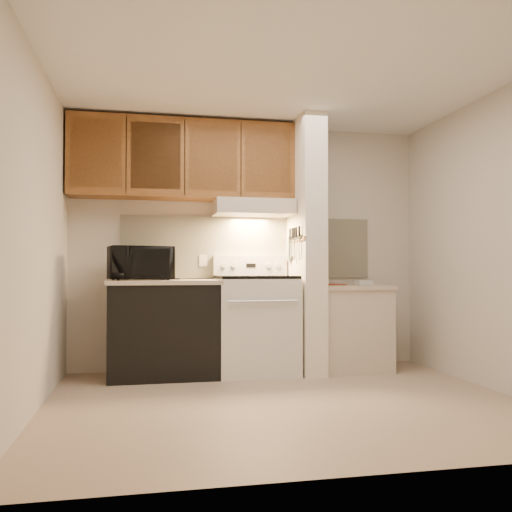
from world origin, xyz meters
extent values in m
plane|color=tan|center=(0.00, 0.00, 0.00)|extent=(3.60, 3.60, 0.00)
plane|color=white|center=(0.00, 0.00, 2.50)|extent=(3.60, 3.60, 0.00)
cube|color=beige|center=(0.00, 1.50, 1.25)|extent=(3.60, 2.50, 0.02)
cube|color=beige|center=(-1.80, 0.00, 1.25)|extent=(0.02, 3.00, 2.50)
cube|color=beige|center=(1.80, 0.00, 1.25)|extent=(0.02, 3.00, 2.50)
cube|color=#F1E8C2|center=(0.00, 1.49, 1.24)|extent=(2.60, 0.02, 0.63)
cube|color=silver|center=(0.00, 1.16, 0.46)|extent=(0.76, 0.65, 0.92)
cube|color=black|center=(0.00, 0.84, 0.50)|extent=(0.50, 0.01, 0.30)
cylinder|color=silver|center=(0.00, 0.80, 0.72)|extent=(0.65, 0.02, 0.02)
cube|color=black|center=(0.00, 1.16, 0.94)|extent=(0.74, 0.64, 0.03)
cube|color=silver|center=(0.00, 1.44, 1.05)|extent=(0.76, 0.08, 0.20)
cube|color=black|center=(0.00, 1.40, 1.05)|extent=(0.10, 0.01, 0.04)
cylinder|color=silver|center=(-0.28, 1.40, 1.05)|extent=(0.05, 0.02, 0.05)
cylinder|color=silver|center=(-0.18, 1.40, 1.05)|extent=(0.05, 0.02, 0.05)
cylinder|color=silver|center=(0.18, 1.40, 1.05)|extent=(0.05, 0.02, 0.05)
cylinder|color=silver|center=(0.28, 1.40, 1.05)|extent=(0.05, 0.02, 0.05)
cube|color=black|center=(-0.88, 1.17, 0.43)|extent=(1.00, 0.63, 0.87)
cube|color=#C3AF98|center=(-0.88, 1.17, 0.89)|extent=(1.04, 0.67, 0.04)
cube|color=black|center=(-0.81, 1.36, 0.92)|extent=(0.21, 0.12, 0.01)
cylinder|color=#1C6565|center=(-0.83, 1.39, 0.95)|extent=(0.09, 0.09, 0.09)
cube|color=beige|center=(-0.48, 1.48, 1.10)|extent=(0.08, 0.01, 0.12)
imported|color=black|center=(-1.10, 1.15, 1.07)|extent=(0.63, 0.49, 0.31)
cube|color=white|center=(0.51, 1.15, 1.25)|extent=(0.22, 0.70, 2.50)
cube|color=brown|center=(0.39, 1.15, 1.30)|extent=(0.01, 0.70, 0.04)
cube|color=black|center=(0.39, 1.10, 1.32)|extent=(0.02, 0.42, 0.04)
cube|color=silver|center=(0.38, 0.95, 1.22)|extent=(0.01, 0.03, 0.16)
cylinder|color=black|center=(0.38, 0.93, 1.37)|extent=(0.02, 0.02, 0.10)
cube|color=silver|center=(0.38, 1.02, 1.21)|extent=(0.01, 0.04, 0.18)
cylinder|color=black|center=(0.38, 1.03, 1.37)|extent=(0.02, 0.02, 0.10)
cube|color=silver|center=(0.38, 1.11, 1.20)|extent=(0.01, 0.04, 0.20)
cylinder|color=black|center=(0.38, 1.11, 1.37)|extent=(0.02, 0.02, 0.10)
cube|color=silver|center=(0.38, 1.17, 1.22)|extent=(0.01, 0.04, 0.16)
cylinder|color=black|center=(0.38, 1.17, 1.37)|extent=(0.02, 0.02, 0.10)
cube|color=silver|center=(0.38, 1.25, 1.21)|extent=(0.01, 0.04, 0.18)
cylinder|color=black|center=(0.38, 1.26, 1.37)|extent=(0.02, 0.02, 0.10)
cube|color=slate|center=(0.38, 1.32, 1.22)|extent=(0.03, 0.10, 0.24)
cube|color=beige|center=(0.97, 1.15, 0.40)|extent=(0.70, 0.60, 0.81)
cube|color=#C3AF98|center=(0.97, 1.15, 0.83)|extent=(0.74, 0.64, 0.04)
cube|color=#9A331A|center=(0.79, 1.25, 0.86)|extent=(0.27, 0.34, 0.01)
cube|color=white|center=(1.19, 1.33, 0.87)|extent=(0.19, 0.14, 0.04)
cube|color=beige|center=(0.00, 1.28, 1.62)|extent=(0.78, 0.44, 0.15)
cube|color=beige|center=(0.00, 1.07, 1.58)|extent=(0.78, 0.04, 0.06)
cube|color=brown|center=(-0.69, 1.32, 2.08)|extent=(2.18, 0.33, 0.77)
cube|color=brown|center=(-1.51, 1.17, 2.08)|extent=(0.46, 0.01, 0.63)
cube|color=black|center=(-1.23, 1.16, 2.08)|extent=(0.01, 0.01, 0.73)
cube|color=brown|center=(-0.96, 1.17, 2.08)|extent=(0.46, 0.01, 0.63)
cube|color=black|center=(-0.69, 1.16, 2.08)|extent=(0.01, 0.01, 0.73)
cube|color=brown|center=(-0.42, 1.17, 2.08)|extent=(0.46, 0.01, 0.63)
cube|color=black|center=(-0.14, 1.16, 2.08)|extent=(0.01, 0.01, 0.73)
cube|color=brown|center=(0.13, 1.17, 2.08)|extent=(0.46, 0.01, 0.63)
camera|label=1|loc=(-1.04, -4.01, 1.01)|focal=38.00mm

